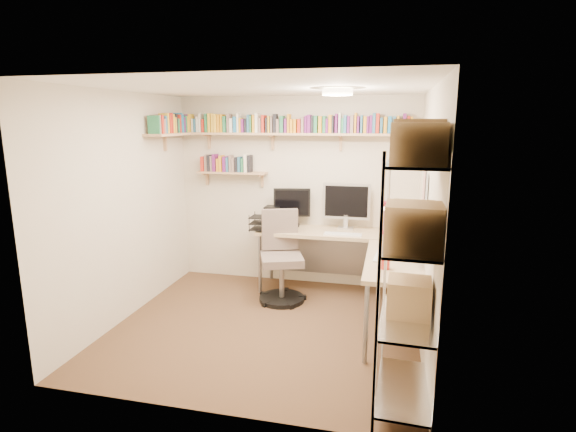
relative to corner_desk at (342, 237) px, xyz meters
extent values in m
plane|color=#422D1C|center=(-0.70, -0.94, -0.80)|extent=(3.20, 3.20, 0.00)
cube|color=beige|center=(-0.70, 0.56, 0.45)|extent=(3.20, 0.04, 2.50)
cube|color=beige|center=(-2.30, -0.94, 0.45)|extent=(0.04, 3.00, 2.50)
cube|color=beige|center=(0.90, -0.94, 0.45)|extent=(0.04, 3.00, 2.50)
cube|color=beige|center=(-0.70, -2.44, 0.45)|extent=(3.20, 0.04, 2.50)
cube|color=white|center=(-0.70, -0.94, 1.70)|extent=(3.20, 3.00, 0.04)
cube|color=silver|center=(0.89, -0.39, 0.75)|extent=(0.01, 0.30, 0.42)
cube|color=white|center=(0.89, -0.79, 0.70)|extent=(0.01, 0.28, 0.38)
cylinder|color=#FFEAC6|center=(0.00, -0.74, 1.66)|extent=(0.30, 0.30, 0.06)
cube|color=tan|center=(-0.70, 0.43, 1.22)|extent=(3.05, 0.25, 0.03)
cube|color=tan|center=(-2.18, 0.01, 1.22)|extent=(0.25, 1.00, 0.03)
cube|color=tan|center=(-1.55, 0.46, 0.70)|extent=(0.95, 0.20, 0.02)
cube|color=tan|center=(-1.90, 0.50, 1.15)|extent=(0.03, 0.20, 0.20)
cube|color=tan|center=(-1.00, 0.50, 1.15)|extent=(0.03, 0.20, 0.20)
cube|color=tan|center=(-0.10, 0.50, 1.15)|extent=(0.03, 0.20, 0.20)
cube|color=tan|center=(0.60, 0.50, 1.15)|extent=(0.03, 0.20, 0.20)
cube|color=#7E665B|center=(-2.16, 0.43, 1.33)|extent=(0.04, 0.14, 0.20)
cube|color=gold|center=(-2.11, 0.43, 1.35)|extent=(0.03, 0.13, 0.24)
cube|color=silver|center=(-2.07, 0.43, 1.32)|extent=(0.02, 0.12, 0.18)
cube|color=#2D6687|center=(-2.04, 0.43, 1.32)|extent=(0.03, 0.13, 0.18)
cube|color=silver|center=(-2.00, 0.43, 1.34)|extent=(0.03, 0.13, 0.21)
cube|color=silver|center=(-1.96, 0.43, 1.36)|extent=(0.03, 0.12, 0.25)
cube|color=red|center=(-1.92, 0.43, 1.32)|extent=(0.03, 0.13, 0.17)
cube|color=#267448|center=(-1.87, 0.43, 1.35)|extent=(0.03, 0.14, 0.24)
cube|color=gold|center=(-1.83, 0.43, 1.36)|extent=(0.04, 0.12, 0.25)
cube|color=gold|center=(-1.78, 0.43, 1.35)|extent=(0.03, 0.13, 0.24)
cube|color=gold|center=(-1.74, 0.43, 1.35)|extent=(0.03, 0.15, 0.23)
cube|color=orange|center=(-1.70, 0.43, 1.35)|extent=(0.04, 0.11, 0.23)
cube|color=orange|center=(-1.66, 0.43, 1.35)|extent=(0.02, 0.14, 0.23)
cube|color=#267448|center=(-1.62, 0.43, 1.34)|extent=(0.04, 0.14, 0.21)
cube|color=#7E665B|center=(-1.56, 0.43, 1.35)|extent=(0.04, 0.12, 0.24)
cube|color=silver|center=(-1.52, 0.43, 1.32)|extent=(0.04, 0.15, 0.18)
cube|color=#2071A9|center=(-1.47, 0.43, 1.33)|extent=(0.04, 0.13, 0.20)
cube|color=silver|center=(-1.43, 0.43, 1.36)|extent=(0.02, 0.13, 0.25)
cube|color=orange|center=(-1.40, 0.43, 1.33)|extent=(0.03, 0.11, 0.19)
cube|color=#631A62|center=(-1.37, 0.43, 1.32)|extent=(0.03, 0.13, 0.17)
cube|color=black|center=(-1.33, 0.43, 1.32)|extent=(0.03, 0.11, 0.18)
cube|color=#2D6687|center=(-1.29, 0.43, 1.35)|extent=(0.03, 0.13, 0.23)
cube|color=#267448|center=(-1.26, 0.43, 1.34)|extent=(0.02, 0.14, 0.21)
cube|color=orange|center=(-1.21, 0.43, 1.34)|extent=(0.03, 0.15, 0.22)
cube|color=silver|center=(-1.17, 0.43, 1.36)|extent=(0.04, 0.15, 0.25)
cube|color=#7E665B|center=(-1.13, 0.43, 1.33)|extent=(0.03, 0.14, 0.19)
cube|color=red|center=(-1.09, 0.43, 1.34)|extent=(0.03, 0.15, 0.22)
cube|color=black|center=(-1.04, 0.43, 1.33)|extent=(0.03, 0.13, 0.19)
cube|color=gold|center=(-1.01, 0.43, 1.34)|extent=(0.02, 0.12, 0.21)
cube|color=#7E665B|center=(-0.98, 0.43, 1.33)|extent=(0.02, 0.13, 0.20)
cube|color=black|center=(-0.94, 0.43, 1.35)|extent=(0.04, 0.12, 0.24)
cube|color=#7E665B|center=(-0.89, 0.43, 1.32)|extent=(0.03, 0.14, 0.17)
cube|color=#267448|center=(-0.84, 0.43, 1.34)|extent=(0.04, 0.12, 0.21)
cube|color=#631A62|center=(-0.79, 0.43, 1.32)|extent=(0.03, 0.13, 0.18)
cube|color=orange|center=(-0.75, 0.43, 1.35)|extent=(0.02, 0.14, 0.24)
cube|color=orange|center=(-0.72, 0.43, 1.32)|extent=(0.04, 0.13, 0.17)
cube|color=orange|center=(-0.67, 0.43, 1.32)|extent=(0.03, 0.15, 0.17)
cube|color=red|center=(-0.62, 0.43, 1.32)|extent=(0.04, 0.11, 0.17)
cube|color=#7E665B|center=(-0.57, 0.43, 1.33)|extent=(0.03, 0.13, 0.20)
cube|color=#631A62|center=(-0.53, 0.43, 1.34)|extent=(0.03, 0.13, 0.22)
cube|color=#631A62|center=(-0.49, 0.43, 1.35)|extent=(0.04, 0.14, 0.23)
cube|color=black|center=(-0.45, 0.43, 1.34)|extent=(0.03, 0.12, 0.21)
cube|color=#267448|center=(-0.40, 0.43, 1.34)|extent=(0.04, 0.15, 0.21)
cube|color=orange|center=(-0.35, 0.43, 1.34)|extent=(0.04, 0.12, 0.21)
cube|color=#267448|center=(-0.30, 0.43, 1.34)|extent=(0.03, 0.12, 0.21)
cube|color=#631A62|center=(-0.26, 0.43, 1.32)|extent=(0.03, 0.14, 0.17)
cube|color=orange|center=(-0.22, 0.43, 1.34)|extent=(0.04, 0.11, 0.22)
cube|color=black|center=(-0.19, 0.43, 1.34)|extent=(0.02, 0.14, 0.21)
cube|color=#631A62|center=(-0.15, 0.43, 1.35)|extent=(0.03, 0.11, 0.24)
cube|color=silver|center=(-0.11, 0.43, 1.36)|extent=(0.03, 0.11, 0.25)
cube|color=#267448|center=(-0.07, 0.43, 1.32)|extent=(0.02, 0.13, 0.18)
cube|color=#2D6687|center=(-0.04, 0.43, 1.34)|extent=(0.03, 0.13, 0.22)
cube|color=#631A62|center=(0.00, 0.43, 1.34)|extent=(0.03, 0.13, 0.21)
cube|color=#7E665B|center=(0.05, 0.43, 1.34)|extent=(0.04, 0.13, 0.22)
cube|color=orange|center=(0.09, 0.43, 1.36)|extent=(0.02, 0.13, 0.25)
cube|color=#631A62|center=(0.12, 0.43, 1.34)|extent=(0.03, 0.15, 0.20)
cube|color=#2D6687|center=(0.16, 0.43, 1.34)|extent=(0.03, 0.13, 0.22)
cube|color=orange|center=(0.21, 0.43, 1.33)|extent=(0.04, 0.12, 0.20)
cube|color=#631A62|center=(0.24, 0.43, 1.34)|extent=(0.02, 0.13, 0.21)
cube|color=#631A62|center=(0.28, 0.43, 1.34)|extent=(0.03, 0.12, 0.22)
cube|color=#2D6687|center=(0.31, 0.43, 1.36)|extent=(0.03, 0.14, 0.24)
cube|color=red|center=(0.36, 0.43, 1.35)|extent=(0.04, 0.13, 0.24)
cube|color=#2D6687|center=(0.40, 0.43, 1.33)|extent=(0.03, 0.12, 0.19)
cube|color=orange|center=(0.45, 0.43, 1.33)|extent=(0.04, 0.13, 0.20)
cube|color=#2071A9|center=(0.50, 0.43, 1.33)|extent=(0.04, 0.13, 0.20)
cube|color=#2D6687|center=(0.55, 0.43, 1.33)|extent=(0.04, 0.13, 0.20)
cube|color=orange|center=(0.60, 0.43, 1.34)|extent=(0.02, 0.15, 0.21)
cube|color=black|center=(0.63, 0.43, 1.32)|extent=(0.02, 0.15, 0.18)
cube|color=#631A62|center=(0.67, 0.43, 1.35)|extent=(0.04, 0.14, 0.24)
cube|color=red|center=(0.72, 0.43, 1.34)|extent=(0.03, 0.12, 0.21)
cube|color=orange|center=(0.76, 0.43, 1.33)|extent=(0.03, 0.15, 0.20)
cube|color=#267448|center=(-2.18, -0.43, 1.34)|extent=(0.15, 0.02, 0.21)
cube|color=#7E665B|center=(-2.18, -0.39, 1.34)|extent=(0.13, 0.03, 0.22)
cube|color=red|center=(-2.18, -0.34, 1.34)|extent=(0.14, 0.04, 0.22)
cube|color=#7E665B|center=(-2.18, -0.29, 1.32)|extent=(0.14, 0.04, 0.17)
cube|color=#2D6687|center=(-2.18, -0.24, 1.34)|extent=(0.13, 0.04, 0.21)
cube|color=gold|center=(-2.18, -0.18, 1.35)|extent=(0.12, 0.04, 0.24)
cube|color=red|center=(-2.18, -0.14, 1.35)|extent=(0.14, 0.04, 0.23)
cube|color=red|center=(-2.18, -0.09, 1.35)|extent=(0.14, 0.03, 0.24)
cube|color=gold|center=(-2.18, -0.05, 1.35)|extent=(0.14, 0.04, 0.23)
cube|color=gold|center=(-2.18, 0.00, 1.33)|extent=(0.14, 0.03, 0.19)
cube|color=black|center=(-2.18, 0.04, 1.35)|extent=(0.12, 0.04, 0.24)
cube|color=#267448|center=(-2.18, 0.09, 1.32)|extent=(0.13, 0.04, 0.18)
cube|color=red|center=(-2.18, 0.14, 1.35)|extent=(0.13, 0.03, 0.23)
cube|color=#2071A9|center=(-2.18, 0.18, 1.36)|extent=(0.14, 0.03, 0.25)
cube|color=#2071A9|center=(-2.18, 0.22, 1.35)|extent=(0.12, 0.03, 0.23)
cube|color=#631A62|center=(-2.18, 0.25, 1.33)|extent=(0.13, 0.03, 0.20)
cube|color=#267448|center=(-2.18, 0.30, 1.34)|extent=(0.13, 0.03, 0.22)
cube|color=gold|center=(-2.18, 0.34, 1.34)|extent=(0.14, 0.02, 0.21)
cube|color=#631A62|center=(-2.18, 0.37, 1.35)|extent=(0.11, 0.04, 0.23)
cube|color=red|center=(-2.18, 0.42, 1.34)|extent=(0.13, 0.04, 0.22)
cube|color=red|center=(-1.96, 0.46, 0.81)|extent=(0.04, 0.14, 0.20)
cube|color=#7E665B|center=(-1.91, 0.46, 0.82)|extent=(0.04, 0.12, 0.22)
cube|color=black|center=(-1.87, 0.46, 0.82)|extent=(0.04, 0.15, 0.22)
cube|color=#7E665B|center=(-1.83, 0.46, 0.81)|extent=(0.03, 0.12, 0.21)
cube|color=#631A62|center=(-1.79, 0.46, 0.83)|extent=(0.04, 0.14, 0.23)
cube|color=orange|center=(-1.74, 0.46, 0.80)|extent=(0.04, 0.13, 0.17)
cube|color=orange|center=(-1.70, 0.46, 0.82)|extent=(0.04, 0.15, 0.22)
cube|color=#631A62|center=(-1.64, 0.46, 0.81)|extent=(0.04, 0.15, 0.20)
cube|color=#2D6687|center=(-1.60, 0.46, 0.81)|extent=(0.03, 0.14, 0.19)
cube|color=#7E665B|center=(-1.56, 0.46, 0.82)|extent=(0.03, 0.12, 0.22)
cube|color=#7E665B|center=(-1.52, 0.46, 0.80)|extent=(0.04, 0.13, 0.18)
cube|color=black|center=(-1.48, 0.46, 0.81)|extent=(0.03, 0.13, 0.20)
cube|color=#2D6687|center=(-1.44, 0.46, 0.81)|extent=(0.03, 0.13, 0.20)
cube|color=#267448|center=(-1.39, 0.46, 0.80)|extent=(0.03, 0.12, 0.18)
cube|color=silver|center=(-1.34, 0.46, 0.83)|extent=(0.04, 0.15, 0.24)
cube|color=black|center=(-1.29, 0.46, 0.82)|extent=(0.04, 0.14, 0.23)
cube|color=#C6B781|center=(-0.05, 0.28, -0.01)|extent=(2.09, 0.66, 0.04)
cube|color=#C6B781|center=(0.66, -0.79, -0.01)|extent=(0.66, 1.43, 0.04)
cylinder|color=gray|center=(-1.04, 0.00, -0.42)|extent=(0.04, 0.04, 0.77)
cylinder|color=gray|center=(-1.04, 0.55, -0.42)|extent=(0.04, 0.04, 0.77)
cylinder|color=gray|center=(0.94, 0.55, -0.42)|extent=(0.04, 0.04, 0.77)
cylinder|color=gray|center=(0.39, -1.45, -0.42)|extent=(0.04, 0.04, 0.77)
cylinder|color=gray|center=(0.94, -1.45, -0.42)|extent=(0.04, 0.04, 0.77)
cube|color=gray|center=(-0.05, 0.56, -0.36)|extent=(1.98, 0.02, 0.60)
cube|color=silver|center=(0.00, 0.41, 0.37)|extent=(0.60, 0.03, 0.46)
cube|color=black|center=(0.00, 0.39, 0.37)|extent=(0.54, 0.00, 0.40)
cube|color=black|center=(-0.71, 0.41, 0.33)|extent=(0.48, 0.03, 0.37)
cube|color=black|center=(0.82, -0.73, 0.35)|extent=(0.03, 0.64, 0.42)
cube|color=white|center=(0.79, -0.73, 0.35)|extent=(0.00, 0.57, 0.36)
cube|color=white|center=(0.00, 0.08, 0.02)|extent=(0.46, 0.14, 0.02)
cube|color=white|center=(0.50, -0.73, 0.02)|extent=(0.14, 0.44, 0.02)
cylinder|color=red|center=(0.50, 0.28, 0.02)|extent=(0.11, 0.11, 0.02)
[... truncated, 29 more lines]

